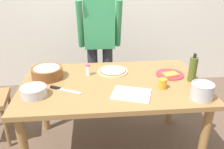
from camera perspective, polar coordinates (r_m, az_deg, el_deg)
ground at (r=2.49m, az=0.11°, el=-17.70°), size 8.00×8.00×0.00m
dining_table at (r=2.10m, az=0.12°, el=-4.06°), size 1.60×0.96×0.76m
person_cook at (r=2.70m, az=-3.06°, el=8.64°), size 0.49×0.25×1.62m
pizza_raw_on_board at (r=2.26m, az=0.18°, el=0.88°), size 0.29×0.29×0.02m
plate_with_slice at (r=2.26m, az=14.06°, el=0.05°), size 0.26×0.26×0.02m
popcorn_bowl at (r=2.20m, az=-15.68°, el=0.69°), size 0.28×0.28×0.11m
mixing_bowl_steel at (r=1.92m, az=-18.67°, el=-4.00°), size 0.20×0.20×0.08m
olive_oil_bottle at (r=2.16m, az=19.25°, el=1.26°), size 0.07×0.07×0.26m
steel_pot at (r=1.90m, az=21.26°, el=-3.79°), size 0.17×0.17×0.13m
cup_orange at (r=1.98m, az=12.34°, el=-2.20°), size 0.07×0.07×0.08m
salt_shaker at (r=2.19m, az=-5.90°, el=1.17°), size 0.04×0.04×0.11m
cutting_board_white at (r=1.86m, az=4.79°, el=-4.80°), size 0.35×0.30×0.01m
chef_knife at (r=1.97m, az=-12.26°, el=-3.56°), size 0.27×0.16×0.02m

